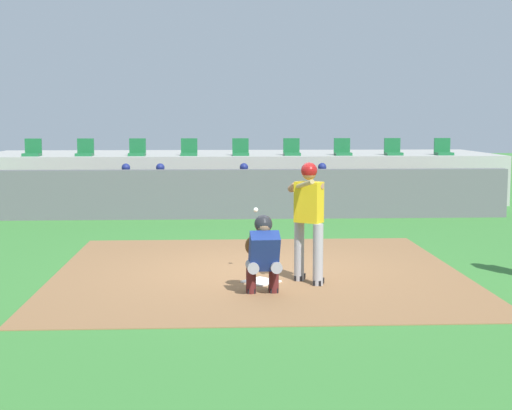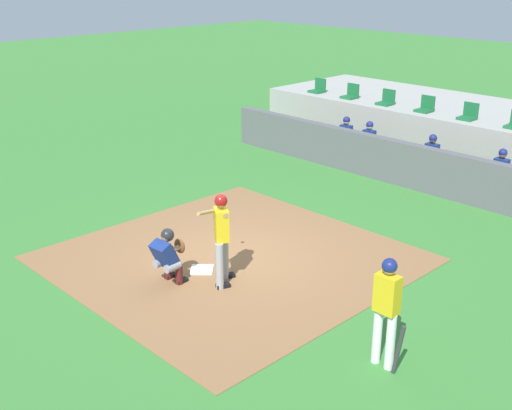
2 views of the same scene
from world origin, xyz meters
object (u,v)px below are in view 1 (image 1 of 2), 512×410
Objects in this scene: batter_at_plate at (308,214)px; dugout_player_0 at (126,188)px; stadium_seat_2 at (137,151)px; dugout_player_2 at (244,188)px; stadium_seat_1 at (85,151)px; catcher_crouched at (263,252)px; stadium_seat_6 at (343,150)px; stadium_seat_0 at (32,151)px; dugout_player_1 at (160,188)px; stadium_seat_7 at (393,150)px; stadium_seat_8 at (443,150)px; stadium_seat_3 at (189,151)px; stadium_seat_4 at (241,151)px; stadium_seat_5 at (292,151)px; dugout_player_3 at (323,187)px; home_plate at (261,281)px.

dugout_player_0 is (-3.67, 8.21, -0.36)m from batter_at_plate.
stadium_seat_2 is (-3.58, 10.24, 0.50)m from batter_at_plate.
stadium_seat_1 reaches higher than dugout_player_2.
catcher_crouched is 11.37m from stadium_seat_6.
dugout_player_1 is at bearing -29.00° from stadium_seat_0.
stadium_seat_7 is 1.00× the size of stadium_seat_8.
stadium_seat_2 reaches higher than dugout_player_0.
stadium_seat_4 is at bearing 0.00° from stadium_seat_3.
stadium_seat_3 is at bearing 52.98° from dugout_player_0.
stadium_seat_5 is at bearing 0.00° from stadium_seat_0.
stadium_seat_0 is at bearing 165.43° from dugout_player_3.
stadium_seat_2 is 1.00× the size of stadium_seat_5.
dugout_player_3 is 3.01m from stadium_seat_4.
dugout_player_0 is at bearing -164.45° from stadium_seat_7.
stadium_seat_1 is at bearing 180.00° from stadium_seat_6.
stadium_seat_4 reaches higher than dugout_player_0.
batter_at_plate is 10.47m from stadium_seat_3.
stadium_seat_3 reaches higher than dugout_player_0.
stadium_seat_1 is at bearing 116.14° from batter_at_plate.
stadium_seat_0 and stadium_seat_2 have the same top height.
dugout_player_3 is (4.16, 0.00, 0.00)m from dugout_player_1.
dugout_player_1 is at bearing 108.84° from batter_at_plate.
catcher_crouched is (-0.02, -0.77, 0.59)m from home_plate.
dugout_player_0 is at bearing -56.34° from stadium_seat_1.
stadium_seat_3 is at bearing 97.41° from catcher_crouched.
stadium_seat_6 reaches higher than home_plate.
stadium_seat_3 is 7.22m from stadium_seat_8.
dugout_player_1 is at bearing -150.20° from stadium_seat_5.
stadium_seat_6 reaches higher than dugout_player_0.
dugout_player_3 is (2.05, 8.14, 0.65)m from home_plate.
stadium_seat_6 is at bearing 0.00° from stadium_seat_5.
stadium_seat_1 and stadium_seat_7 have the same top height.
catcher_crouched is at bearing -76.82° from dugout_player_1.
stadium_seat_7 is at bearing 0.00° from stadium_seat_6.
stadium_seat_7 is (4.30, 2.03, 0.86)m from dugout_player_2.
stadium_seat_4 reaches higher than catcher_crouched.
stadium_seat_2 reaches higher than dugout_player_3.
stadium_seat_7 is at bearing 66.94° from home_plate.
stadium_seat_8 reaches higher than dugout_player_2.
stadium_seat_1 is at bearing 137.57° from dugout_player_1.
stadium_seat_4 is at bearing 0.00° from stadium_seat_1.
catcher_crouched is at bearing -111.68° from stadium_seat_7.
home_plate is 0.34× the size of dugout_player_0.
dugout_player_0 is at bearing 114.10° from batter_at_plate.
batter_at_plate is 10.86m from stadium_seat_2.
home_plate is 10.69m from stadium_seat_6.
stadium_seat_5 is (0.75, 10.24, 0.50)m from batter_at_plate.
dugout_player_1 is 3.05m from stadium_seat_4.
catcher_crouched is 10.99m from stadium_seat_4.
stadium_seat_6 is at bearing 35.42° from dugout_player_2.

